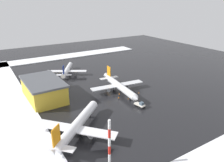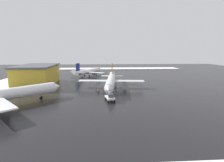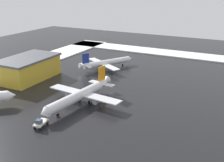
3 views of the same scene
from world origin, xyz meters
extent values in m
plane|color=black|center=(0.00, 0.00, 0.00)|extent=(240.00, 240.00, 0.00)
cube|color=white|center=(0.00, -50.00, 0.25)|extent=(152.00, 16.00, 0.50)
cube|color=white|center=(-67.00, 0.00, 0.25)|extent=(14.00, 116.00, 0.50)
cylinder|color=silver|center=(13.12, -3.47, 3.17)|extent=(27.39, 5.92, 3.08)
cone|color=silver|center=(27.73, -5.01, 3.17)|extent=(2.47, 3.14, 2.93)
cone|color=silver|center=(-1.68, -1.91, 3.72)|extent=(3.50, 2.95, 3.00)
cube|color=silver|center=(11.19, 4.22, 2.90)|extent=(5.21, 12.15, 0.33)
cylinder|color=gray|center=(11.45, 2.36, 2.00)|extent=(3.26, 2.13, 1.81)
cube|color=silver|center=(9.63, -10.58, 2.90)|extent=(5.21, 12.15, 0.33)
cylinder|color=gray|center=(10.27, -8.82, 2.00)|extent=(3.26, 2.13, 1.81)
cube|color=orange|center=(0.49, -2.13, 7.08)|extent=(3.64, 0.71, 5.08)
cube|color=silver|center=(0.95, 0.55, 3.54)|extent=(2.80, 4.58, 0.22)
cube|color=silver|center=(0.38, -4.86, 3.54)|extent=(2.80, 4.58, 0.22)
cylinder|color=black|center=(22.59, -4.47, 1.81)|extent=(0.22, 0.22, 0.63)
cylinder|color=black|center=(22.59, -4.47, 0.50)|extent=(1.03, 0.42, 1.00)
cylinder|color=black|center=(10.62, -1.20, 1.81)|extent=(0.22, 0.22, 0.63)
cylinder|color=black|center=(10.62, -1.20, 0.50)|extent=(1.03, 0.42, 1.00)
cylinder|color=black|center=(10.20, -5.17, 1.81)|extent=(0.22, 0.22, 0.63)
cylinder|color=black|center=(10.20, -5.17, 0.50)|extent=(1.03, 0.42, 1.00)
cylinder|color=white|center=(-26.72, -14.57, 2.72)|extent=(21.42, 14.15, 2.64)
cone|color=white|center=(-37.56, -8.16, 2.72)|extent=(2.88, 3.11, 2.51)
cone|color=white|center=(-15.75, -21.06, 3.19)|extent=(3.53, 3.35, 2.57)
cube|color=white|center=(-27.96, -21.24, 2.49)|extent=(8.09, 10.44, 0.28)
cylinder|color=gray|center=(-27.50, -19.71, 1.71)|extent=(3.07, 2.68, 1.55)
cube|color=white|center=(-21.47, -10.27, 2.49)|extent=(8.09, 10.44, 0.28)
cylinder|color=gray|center=(-22.59, -11.41, 1.71)|extent=(3.07, 2.68, 1.55)
cube|color=navy|center=(-17.35, -20.11, 6.06)|extent=(2.82, 1.82, 4.35)
cube|color=white|center=(-18.68, -22.04, 3.03)|extent=(3.64, 4.24, 0.19)
cube|color=white|center=(-16.30, -18.03, 3.03)|extent=(3.64, 4.24, 0.19)
cylinder|color=black|center=(-33.74, -10.41, 1.55)|extent=(0.19, 0.19, 0.54)
cylinder|color=black|center=(-33.74, -10.41, 0.43)|extent=(0.87, 0.67, 0.86)
cylinder|color=black|center=(-25.58, -17.23, 1.55)|extent=(0.19, 0.19, 0.54)
cylinder|color=black|center=(-25.58, -17.23, 0.43)|extent=(0.87, 0.67, 0.86)
cylinder|color=black|center=(-23.84, -14.29, 1.55)|extent=(0.19, 0.19, 0.54)
cylinder|color=black|center=(-23.84, -14.29, 0.43)|extent=(0.87, 0.67, 0.86)
cylinder|color=white|center=(33.08, -33.51, 3.35)|extent=(21.58, 23.57, 3.25)
cone|color=white|center=(22.74, -21.96, 3.35)|extent=(3.84, 3.77, 3.09)
cylinder|color=gray|center=(39.10, -31.34, 2.11)|extent=(3.60, 3.70, 1.91)
cylinder|color=black|center=(26.38, -26.02, 1.91)|extent=(0.23, 0.23, 0.67)
cylinder|color=black|center=(26.38, -26.02, 0.53)|extent=(0.95, 1.01, 1.05)
cube|color=silver|center=(29.57, -4.65, 1.15)|extent=(4.93, 3.02, 0.50)
cube|color=#3F5160|center=(30.48, -4.48, 1.95)|extent=(1.65, 1.73, 1.10)
cylinder|color=black|center=(30.97, -3.38, 0.45)|extent=(0.94, 0.48, 0.90)
cylinder|color=black|center=(31.34, -5.33, 0.45)|extent=(0.94, 0.48, 0.90)
cylinder|color=black|center=(27.81, -3.98, 0.45)|extent=(0.94, 0.48, 0.90)
cylinder|color=black|center=(28.17, -5.92, 0.45)|extent=(0.94, 0.48, 0.90)
cylinder|color=black|center=(19.37, -8.37, 0.42)|extent=(0.16, 0.16, 0.85)
cylinder|color=black|center=(19.55, -8.46, 0.42)|extent=(0.16, 0.16, 0.85)
cylinder|color=orange|center=(19.46, -8.42, 1.16)|extent=(0.36, 0.36, 0.62)
sphere|color=tan|center=(19.46, -8.42, 1.59)|extent=(0.24, 0.24, 0.24)
cylinder|color=black|center=(16.33, -6.13, 0.42)|extent=(0.16, 0.16, 0.85)
cylinder|color=black|center=(16.39, -5.94, 0.42)|extent=(0.16, 0.16, 0.85)
cylinder|color=orange|center=(16.36, -6.03, 1.16)|extent=(0.36, 0.36, 0.62)
sphere|color=tan|center=(16.36, -6.03, 1.59)|extent=(0.24, 0.24, 0.24)
cylinder|color=black|center=(7.12, -1.92, 0.42)|extent=(0.16, 0.16, 0.85)
cylinder|color=black|center=(7.12, -2.12, 0.42)|extent=(0.16, 0.16, 0.85)
cylinder|color=orange|center=(7.12, -2.02, 1.16)|extent=(0.36, 0.36, 0.62)
sphere|color=tan|center=(7.12, -2.02, 1.59)|extent=(0.24, 0.24, 0.24)
cube|color=gold|center=(0.58, -35.88, 4.00)|extent=(24.28, 14.49, 8.00)
cube|color=#4C4F54|center=(0.58, -35.88, 8.40)|extent=(25.30, 15.51, 0.80)
cone|color=orange|center=(9.57, -1.17, 0.28)|extent=(0.36, 0.36, 0.55)
cone|color=orange|center=(20.70, -4.05, 0.28)|extent=(0.36, 0.36, 0.55)
cone|color=orange|center=(18.05, 3.97, 0.28)|extent=(0.36, 0.36, 0.55)
camera|label=1|loc=(92.32, -56.75, 42.02)|focal=35.00mm
camera|label=2|loc=(80.42, -7.25, 14.96)|focal=28.00mm
camera|label=3|loc=(80.53, 43.26, 36.66)|focal=45.00mm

